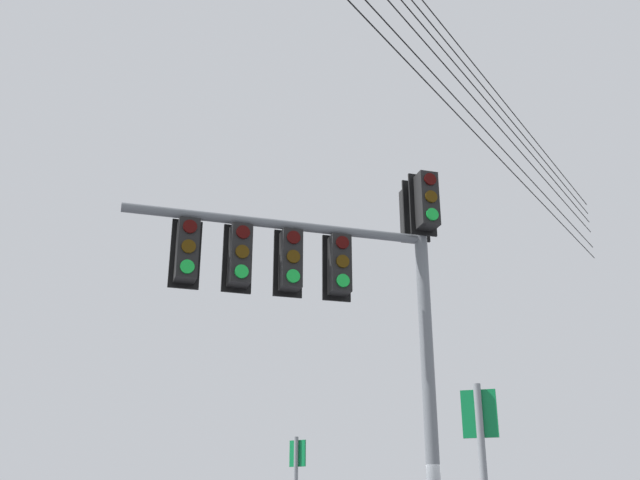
% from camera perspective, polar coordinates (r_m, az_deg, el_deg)
% --- Properties ---
extents(signal_mast_assembly, '(4.39, 2.81, 6.98)m').
position_cam_1_polar(signal_mast_assembly, '(10.72, 1.97, -3.48)').
color(signal_mast_assembly, slate).
rests_on(signal_mast_assembly, ground).
extents(overhead_wire_span, '(23.58, 4.45, 2.42)m').
position_cam_1_polar(overhead_wire_span, '(14.32, 9.13, 14.76)').
color(overhead_wire_span, black).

